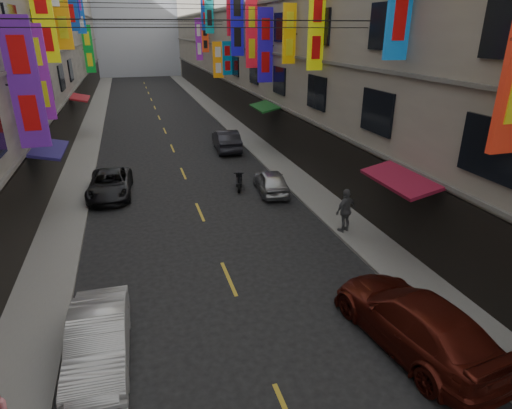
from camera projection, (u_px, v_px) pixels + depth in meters
sidewalk_left at (89, 135)px, 34.33m from camera, size 2.00×90.00×0.12m
sidewalk_right at (234, 126)px, 37.45m from camera, size 2.00×90.00×0.12m
building_row_right at (302, 9)px, 35.43m from camera, size 10.14×90.00×19.00m
haze_block at (134, 11)px, 76.13m from camera, size 18.00×8.00×22.00m
shop_signage at (161, 8)px, 25.97m from camera, size 14.00×55.00×12.27m
street_awnings at (163, 141)px, 20.24m from camera, size 13.99×35.20×0.41m
overhead_cables at (172, 10)px, 21.92m from camera, size 14.00×38.04×1.24m
lane_markings at (168, 139)px, 33.25m from camera, size 0.12×80.20×0.01m
scooter_far_right at (239, 181)px, 22.71m from camera, size 0.71×1.77×1.14m
car_left_mid at (99, 340)px, 10.71m from camera, size 1.50×4.07×1.33m
car_left_far at (110, 184)px, 21.67m from camera, size 2.31×4.58×1.24m
car_right_near at (415, 321)px, 11.28m from camera, size 2.76×5.47×1.52m
car_right_mid at (271, 181)px, 22.13m from camera, size 1.82×3.69×1.21m
car_right_far at (226, 140)px, 29.87m from camera, size 1.80×4.47×1.44m
pedestrian_rfar at (346, 210)px, 17.44m from camera, size 1.24×0.97×1.85m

